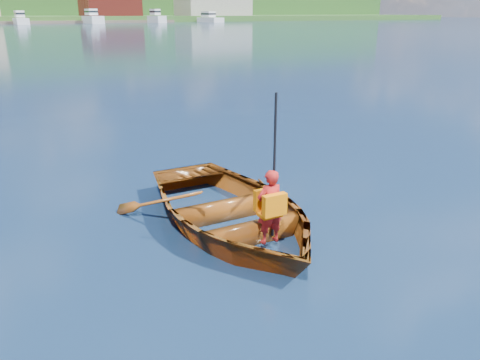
% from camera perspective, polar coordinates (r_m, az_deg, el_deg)
% --- Properties ---
extents(ground, '(600.00, 600.00, 0.00)m').
position_cam_1_polar(ground, '(7.55, -7.10, -4.70)').
color(ground, '#152346').
rests_on(ground, ground).
extents(rowboat, '(3.06, 4.17, 0.84)m').
position_cam_1_polar(rowboat, '(7.14, -1.22, -3.66)').
color(rowboat, brown).
rests_on(rowboat, ground).
extents(child_paddler, '(0.39, 0.34, 2.04)m').
position_cam_1_polar(child_paddler, '(6.34, 3.67, -3.14)').
color(child_paddler, '#AD1B19').
rests_on(child_paddler, ground).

